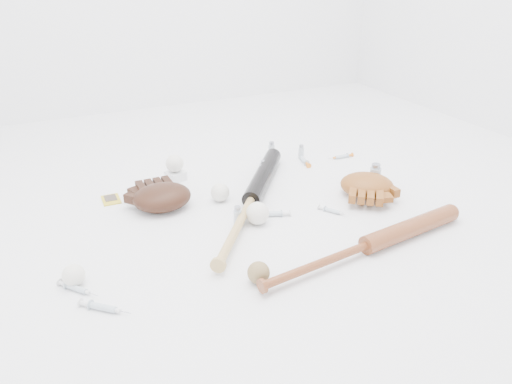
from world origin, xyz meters
name	(u,v)px	position (x,y,z in m)	size (l,w,h in m)	color
bat_dark	(251,199)	(-0.04, 0.02, 0.03)	(0.95, 0.07, 0.07)	black
bat_wood	(367,245)	(0.16, -0.42, 0.03)	(0.85, 0.06, 0.06)	brown
glove_dark	(162,197)	(-0.34, 0.16, 0.05)	(0.26, 0.26, 0.09)	black
glove_tan	(367,185)	(0.41, -0.07, 0.04)	(0.25, 0.25, 0.09)	brown
trading_card	(111,200)	(-0.50, 0.31, 0.00)	(0.07, 0.09, 0.01)	gold
pedestal	(176,176)	(-0.22, 0.39, 0.02)	(0.07, 0.07, 0.04)	white
baseball_on_pedestal	(175,163)	(-0.22, 0.39, 0.08)	(0.07, 0.07, 0.07)	white
baseball_left	(74,275)	(-0.70, -0.20, 0.03)	(0.06, 0.06, 0.06)	white
baseball_upper	(220,192)	(-0.12, 0.13, 0.04)	(0.07, 0.07, 0.07)	white
baseball_mid	(258,213)	(-0.07, -0.10, 0.04)	(0.08, 0.08, 0.08)	white
baseball_aged	(259,273)	(-0.22, -0.41, 0.03)	(0.07, 0.07, 0.07)	olive
syringe_0	(103,307)	(-0.65, -0.35, 0.01)	(0.17, 0.03, 0.02)	#ADBCC6
syringe_1	(271,214)	(0.00, -0.07, 0.01)	(0.17, 0.03, 0.02)	#ADBCC6
syringe_2	(304,160)	(0.36, 0.33, 0.01)	(0.17, 0.03, 0.02)	#ADBCC6
syringe_3	(332,211)	(0.21, -0.14, 0.01)	(0.13, 0.02, 0.02)	#ADBCC6
syringe_4	(341,157)	(0.55, 0.29, 0.01)	(0.14, 0.02, 0.02)	#ADBCC6
syringe_5	(76,288)	(-0.70, -0.23, 0.01)	(0.16, 0.03, 0.02)	#ADBCC6
vial_0	(261,172)	(0.11, 0.24, 0.03)	(0.02, 0.02, 0.07)	#B2BCC4
vial_1	(271,149)	(0.26, 0.45, 0.04)	(0.03, 0.03, 0.07)	#B2BCC4
vial_2	(263,168)	(0.13, 0.27, 0.03)	(0.03, 0.03, 0.07)	#B2BCC4
vial_3	(375,176)	(0.48, -0.03, 0.05)	(0.04, 0.04, 0.10)	#B2BCC4
vial_4	(238,216)	(-0.14, -0.07, 0.04)	(0.03, 0.03, 0.07)	#B2BCC4
vial_5	(301,152)	(0.38, 0.38, 0.03)	(0.02, 0.02, 0.07)	#B2BCC4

